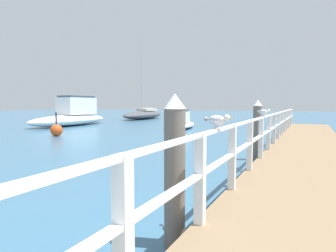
# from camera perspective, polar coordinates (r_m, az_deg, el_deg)

# --- Properties ---
(pier_deck) EXTENTS (2.48, 24.05, 0.40)m
(pier_deck) POSITION_cam_1_polar(r_m,az_deg,el_deg) (11.37, 26.44, -4.55)
(pier_deck) COLOR #846B4C
(pier_deck) RESTS_ON ground_plane
(pier_railing) EXTENTS (0.12, 22.57, 1.14)m
(pier_railing) POSITION_cam_1_polar(r_m,az_deg,el_deg) (11.33, 20.72, 0.16)
(pier_railing) COLOR white
(pier_railing) RESTS_ON pier_deck
(dock_piling_near) EXTENTS (0.29, 0.29, 2.03)m
(dock_piling_near) POSITION_cam_1_polar(r_m,az_deg,el_deg) (3.75, 1.35, -8.92)
(dock_piling_near) COLOR #6B6056
(dock_piling_near) RESTS_ON ground_plane
(dock_piling_far) EXTENTS (0.29, 0.29, 2.03)m
(dock_piling_far) POSITION_cam_1_polar(r_m,az_deg,el_deg) (9.92, 17.61, -0.75)
(dock_piling_far) COLOR #6B6056
(dock_piling_far) RESTS_ON ground_plane
(seagull_foreground) EXTENTS (0.46, 0.25, 0.21)m
(seagull_foreground) POSITION_cam_1_polar(r_m,az_deg,el_deg) (4.08, 9.98, 1.26)
(seagull_foreground) COLOR white
(seagull_foreground) RESTS_ON pier_railing
(seagull_background) EXTENTS (0.42, 0.30, 0.21)m
(seagull_background) POSITION_cam_1_polar(r_m,az_deg,el_deg) (8.50, 18.84, 2.74)
(seagull_background) COLOR white
(seagull_background) RESTS_ON pier_railing
(boat_1) EXTENTS (3.06, 8.91, 10.15)m
(boat_1) POSITION_cam_1_polar(r_m,az_deg,el_deg) (35.70, -4.96, 2.33)
(boat_1) COLOR #4C4C51
(boat_1) RESTS_ON ground_plane
(boat_2) EXTENTS (3.15, 6.18, 1.47)m
(boat_2) POSITION_cam_1_polar(r_m,az_deg,el_deg) (21.76, 2.63, 0.78)
(boat_2) COLOR white
(boat_2) RESTS_ON ground_plane
(boat_3) EXTENTS (3.04, 8.93, 2.61)m
(boat_3) POSITION_cam_1_polar(r_m,az_deg,el_deg) (26.24, -18.77, 2.02)
(boat_3) COLOR white
(boat_3) RESTS_ON ground_plane
(channel_buoy) EXTENTS (0.70, 0.70, 1.40)m
(channel_buoy) POSITION_cam_1_polar(r_m,az_deg,el_deg) (17.80, -21.66, -0.77)
(channel_buoy) COLOR #E54C19
(channel_buoy) RESTS_ON ground_plane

